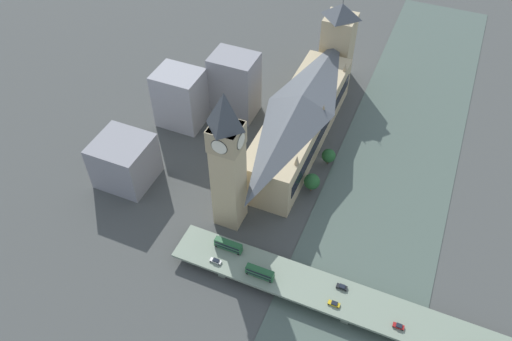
# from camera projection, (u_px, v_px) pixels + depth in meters

# --- Properties ---
(ground_plane) EXTENTS (600.00, 600.00, 0.00)m
(ground_plane) POSITION_uv_depth(u_px,v_px,m) (322.00, 160.00, 245.73)
(ground_plane) COLOR #424442
(river_water) EXTENTS (56.23, 360.00, 0.30)m
(river_water) POSITION_uv_depth(u_px,v_px,m) (390.00, 180.00, 236.40)
(river_water) COLOR #47564C
(river_water) RESTS_ON ground_plane
(parliament_hall) EXTENTS (24.32, 97.50, 29.76)m
(parliament_hall) POSITION_uv_depth(u_px,v_px,m) (300.00, 120.00, 244.21)
(parliament_hall) COLOR tan
(parliament_hall) RESTS_ON ground_plane
(clock_tower) EXTENTS (12.41, 12.41, 68.89)m
(clock_tower) POSITION_uv_depth(u_px,v_px,m) (227.00, 159.00, 194.06)
(clock_tower) COLOR tan
(clock_tower) RESTS_ON ground_plane
(victoria_tower) EXTENTS (16.43, 16.43, 50.41)m
(victoria_tower) POSITION_uv_depth(u_px,v_px,m) (338.00, 43.00, 277.01)
(victoria_tower) COLOR tan
(victoria_tower) RESTS_ON ground_plane
(road_bridge) EXTENTS (144.46, 16.65, 5.18)m
(road_bridge) POSITION_uv_depth(u_px,v_px,m) (350.00, 302.00, 187.39)
(road_bridge) COLOR #5D6A59
(road_bridge) RESTS_ON ground_plane
(double_decker_bus_lead) EXTENTS (11.45, 2.64, 4.69)m
(double_decker_bus_lead) POSITION_uv_depth(u_px,v_px,m) (260.00, 272.00, 192.25)
(double_decker_bus_lead) COLOR #235B33
(double_decker_bus_lead) RESTS_ON road_bridge
(double_decker_bus_mid) EXTENTS (11.80, 2.65, 4.61)m
(double_decker_bus_mid) POSITION_uv_depth(u_px,v_px,m) (228.00, 245.00, 201.14)
(double_decker_bus_mid) COLOR #235B33
(double_decker_bus_mid) RESTS_ON road_bridge
(car_northbound_lead) EXTENTS (4.49, 1.85, 1.27)m
(car_northbound_lead) POSITION_uv_depth(u_px,v_px,m) (334.00, 304.00, 185.17)
(car_northbound_lead) COLOR gold
(car_northbound_lead) RESTS_ON road_bridge
(car_northbound_tail) EXTENTS (4.23, 1.92, 1.37)m
(car_northbound_tail) POSITION_uv_depth(u_px,v_px,m) (342.00, 287.00, 190.02)
(car_northbound_tail) COLOR black
(car_northbound_tail) RESTS_ON road_bridge
(car_southbound_lead) EXTENTS (4.80, 1.81, 1.45)m
(car_southbound_lead) POSITION_uv_depth(u_px,v_px,m) (216.00, 261.00, 198.10)
(car_southbound_lead) COLOR silver
(car_southbound_lead) RESTS_ON road_bridge
(car_southbound_mid) EXTENTS (4.08, 1.82, 1.39)m
(car_southbound_mid) POSITION_uv_depth(u_px,v_px,m) (399.00, 326.00, 178.96)
(car_southbound_mid) COLOR maroon
(car_southbound_mid) RESTS_ON road_bridge
(city_block_west) EXTENTS (23.09, 18.84, 30.58)m
(city_block_west) POSITION_uv_depth(u_px,v_px,m) (180.00, 98.00, 255.19)
(city_block_west) COLOR #939399
(city_block_west) RESTS_ON ground_plane
(city_block_center) EXTENTS (24.43, 23.55, 22.87)m
(city_block_center) POSITION_uv_depth(u_px,v_px,m) (125.00, 161.00, 229.10)
(city_block_center) COLOR gray
(city_block_center) RESTS_ON ground_plane
(city_block_east) EXTENTS (22.93, 17.82, 34.92)m
(city_block_east) POSITION_uv_depth(u_px,v_px,m) (235.00, 85.00, 259.17)
(city_block_east) COLOR gray
(city_block_east) RESTS_ON ground_plane
(tree_embankment_near) EXTENTS (6.73, 6.73, 8.64)m
(tree_embankment_near) POSITION_uv_depth(u_px,v_px,m) (329.00, 156.00, 240.38)
(tree_embankment_near) COLOR brown
(tree_embankment_near) RESTS_ON ground_plane
(tree_embankment_mid) EXTENTS (7.41, 7.41, 9.84)m
(tree_embankment_mid) POSITION_uv_depth(u_px,v_px,m) (312.00, 182.00, 227.48)
(tree_embankment_mid) COLOR brown
(tree_embankment_mid) RESTS_ON ground_plane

